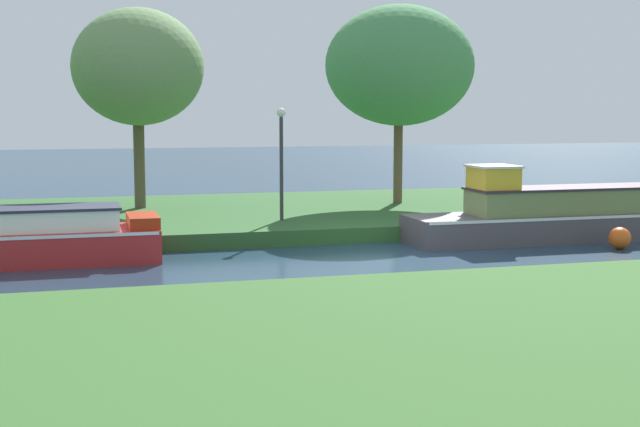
{
  "coord_description": "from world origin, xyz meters",
  "views": [
    {
      "loc": [
        -7.3,
        -18.93,
        3.36
      ],
      "look_at": [
        -1.58,
        1.2,
        0.9
      ],
      "focal_mm": 49.57,
      "sensor_mm": 36.0,
      "label": 1
    }
  ],
  "objects_px": {
    "willow_tree_centre": "(138,67)",
    "channel_buoy": "(620,238)",
    "mooring_post_near": "(524,203)",
    "slate_barge": "(569,215)",
    "lamp_post": "(281,150)",
    "willow_tree_right": "(400,66)",
    "red_narrowboat": "(38,239)"
  },
  "relations": [
    {
      "from": "slate_barge",
      "to": "red_narrowboat",
      "type": "relative_size",
      "value": 1.55
    },
    {
      "from": "willow_tree_right",
      "to": "mooring_post_near",
      "type": "bearing_deg",
      "value": -67.29
    },
    {
      "from": "mooring_post_near",
      "to": "willow_tree_centre",
      "type": "bearing_deg",
      "value": 152.69
    },
    {
      "from": "willow_tree_right",
      "to": "lamp_post",
      "type": "distance_m",
      "value": 6.11
    },
    {
      "from": "red_narrowboat",
      "to": "willow_tree_centre",
      "type": "xyz_separation_m",
      "value": [
        2.76,
        6.66,
        4.06
      ]
    },
    {
      "from": "slate_barge",
      "to": "channel_buoy",
      "type": "bearing_deg",
      "value": -79.2
    },
    {
      "from": "lamp_post",
      "to": "mooring_post_near",
      "type": "bearing_deg",
      "value": -11.95
    },
    {
      "from": "slate_barge",
      "to": "lamp_post",
      "type": "distance_m",
      "value": 7.74
    },
    {
      "from": "red_narrowboat",
      "to": "mooring_post_near",
      "type": "bearing_deg",
      "value": 6.84
    },
    {
      "from": "red_narrowboat",
      "to": "slate_barge",
      "type": "bearing_deg",
      "value": 0.0
    },
    {
      "from": "mooring_post_near",
      "to": "slate_barge",
      "type": "bearing_deg",
      "value": -72.38
    },
    {
      "from": "channel_buoy",
      "to": "willow_tree_centre",
      "type": "bearing_deg",
      "value": 142.03
    },
    {
      "from": "slate_barge",
      "to": "willow_tree_right",
      "type": "height_order",
      "value": "willow_tree_right"
    },
    {
      "from": "lamp_post",
      "to": "mooring_post_near",
      "type": "distance_m",
      "value": 6.81
    },
    {
      "from": "slate_barge",
      "to": "mooring_post_near",
      "type": "relative_size",
      "value": 10.12
    },
    {
      "from": "willow_tree_right",
      "to": "channel_buoy",
      "type": "height_order",
      "value": "willow_tree_right"
    },
    {
      "from": "red_narrowboat",
      "to": "channel_buoy",
      "type": "height_order",
      "value": "red_narrowboat"
    },
    {
      "from": "slate_barge",
      "to": "willow_tree_centre",
      "type": "height_order",
      "value": "willow_tree_centre"
    },
    {
      "from": "red_narrowboat",
      "to": "lamp_post",
      "type": "relative_size",
      "value": 1.8
    },
    {
      "from": "willow_tree_centre",
      "to": "willow_tree_right",
      "type": "xyz_separation_m",
      "value": [
        8.03,
        -0.56,
        0.13
      ]
    },
    {
      "from": "mooring_post_near",
      "to": "red_narrowboat",
      "type": "bearing_deg",
      "value": -173.16
    },
    {
      "from": "willow_tree_right",
      "to": "channel_buoy",
      "type": "xyz_separation_m",
      "value": [
        2.73,
        -7.84,
        -4.47
      ]
    },
    {
      "from": "willow_tree_right",
      "to": "lamp_post",
      "type": "height_order",
      "value": "willow_tree_right"
    },
    {
      "from": "channel_buoy",
      "to": "willow_tree_right",
      "type": "bearing_deg",
      "value": 109.21
    },
    {
      "from": "channel_buoy",
      "to": "slate_barge",
      "type": "bearing_deg",
      "value": 100.8
    },
    {
      "from": "willow_tree_right",
      "to": "mooring_post_near",
      "type": "xyz_separation_m",
      "value": [
        1.92,
        -4.58,
        -3.92
      ]
    },
    {
      "from": "red_narrowboat",
      "to": "mooring_post_near",
      "type": "xyz_separation_m",
      "value": [
        12.7,
        1.52,
        0.27
      ]
    },
    {
      "from": "red_narrowboat",
      "to": "willow_tree_right",
      "type": "relative_size",
      "value": 0.87
    },
    {
      "from": "willow_tree_centre",
      "to": "lamp_post",
      "type": "relative_size",
      "value": 1.97
    },
    {
      "from": "lamp_post",
      "to": "channel_buoy",
      "type": "distance_m",
      "value": 8.9
    },
    {
      "from": "willow_tree_centre",
      "to": "channel_buoy",
      "type": "distance_m",
      "value": 14.32
    },
    {
      "from": "willow_tree_centre",
      "to": "mooring_post_near",
      "type": "height_order",
      "value": "willow_tree_centre"
    }
  ]
}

